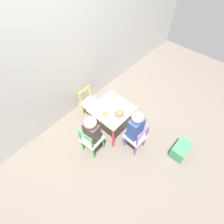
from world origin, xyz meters
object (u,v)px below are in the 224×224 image
Objects in this scene: kids_table at (112,112)px; plate_left at (105,114)px; plate_front at (119,114)px; child_front at (135,128)px; child_left at (93,130)px; chair_green at (91,141)px; chair_yellow at (90,103)px; storage_bin at (181,149)px; chair_purple at (136,138)px.

kids_table is 2.68× the size of plate_left.
plate_front is at bearing -90.00° from kids_table.
child_front reaches higher than child_left.
child_front is at bearing -133.94° from chair_green.
chair_yellow reaches higher than kids_table.
plate_left is (-0.14, 0.00, 0.09)m from kids_table.
child_front reaches higher than storage_bin.
storage_bin is (0.36, -0.55, -0.16)m from chair_purple.
storage_bin is at bearing -68.98° from plate_front.
plate_front is (0.02, -0.62, 0.24)m from chair_yellow.
storage_bin is (0.48, -1.03, -0.40)m from plate_left.
child_front is at bearing -92.07° from kids_table.
child_left reaches higher than plate_left.
plate_front is at bearing -90.84° from chair_purple.
child_front is 0.79m from storage_bin.
chair_purple is 0.42m from plate_front.
child_left is at bearing -130.03° from chair_yellow.
chair_purple is 1.00× the size of chair_green.
chair_purple is at bearing -92.07° from kids_table.
storage_bin is (0.34, -1.03, -0.31)m from kids_table.
kids_table is at bearing -90.00° from child_front.
chair_green is at bearing -41.74° from chair_purple.
child_front reaches higher than chair_green.
chair_green is 0.71× the size of child_left.
child_front reaches higher than plate_left.
child_front reaches higher than chair_purple.
plate_front is (-0.00, -0.14, 0.09)m from kids_table.
child_front is at bearing -90.00° from chair_purple.
chair_green is at bearing 168.02° from plate_front.
kids_table is 0.42m from child_front.
chair_purple is at bearing -138.26° from chair_green.
child_left is at bearing -175.54° from kids_table.
child_front is 1.05× the size of child_left.
kids_table is at bearing -90.00° from child_left.
chair_green is at bearing -37.41° from child_front.
child_left is at bearing 127.32° from storage_bin.
plate_front is at bearing 111.02° from storage_bin.
child_left reaches higher than storage_bin.
kids_table is at bearing 90.00° from plate_front.
plate_front is at bearing -45.00° from plate_left.
kids_table is 3.50× the size of plate_front.
child_front is 5.10× the size of plate_front.
plate_front is (0.02, 0.28, 0.05)m from child_front.
storage_bin is at bearing -64.95° from plate_left.
chair_purple is 0.55m from plate_left.
plate_front is (0.48, -0.10, 0.24)m from chair_green.
child_front is (0.46, -0.38, 0.19)m from chair_green.
plate_front reaches higher than kids_table.
chair_green is at bearing 90.00° from child_left.
chair_yellow reaches higher than storage_bin.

